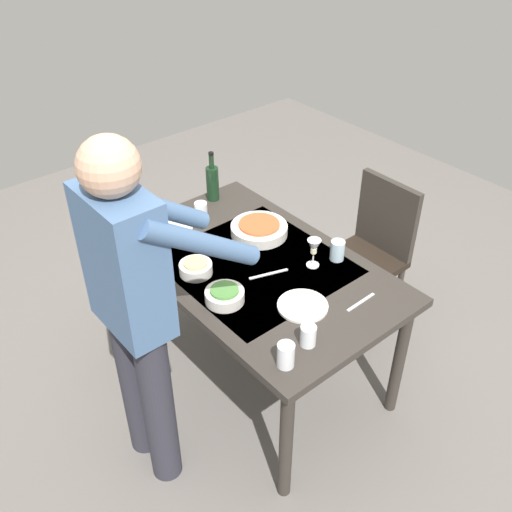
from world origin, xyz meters
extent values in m
plane|color=#66605B|center=(0.00, 0.00, 0.00)|extent=(6.00, 6.00, 0.00)
cube|color=#332D28|center=(0.00, 0.00, 0.74)|extent=(1.45, 0.90, 0.04)
cube|color=#C6AD89|center=(0.00, 0.00, 0.76)|extent=(0.80, 0.77, 0.00)
cylinder|color=#332D28|center=(-0.66, -0.38, 0.36)|extent=(0.06, 0.06, 0.72)
cylinder|color=#332D28|center=(0.66, -0.38, 0.36)|extent=(0.06, 0.06, 0.72)
cylinder|color=#332D28|center=(-0.66, 0.38, 0.36)|extent=(0.06, 0.06, 0.72)
cylinder|color=#332D28|center=(0.66, 0.38, 0.36)|extent=(0.06, 0.06, 0.72)
cube|color=black|center=(-0.07, -0.75, 0.45)|extent=(0.40, 0.40, 0.04)
cube|color=#332D28|center=(-0.07, -0.93, 0.70)|extent=(0.40, 0.04, 0.45)
cylinder|color=#332D28|center=(-0.24, -0.92, 0.23)|extent=(0.04, 0.04, 0.43)
cylinder|color=#332D28|center=(0.10, -0.92, 0.23)|extent=(0.04, 0.04, 0.43)
cylinder|color=#332D28|center=(-0.24, -0.58, 0.23)|extent=(0.04, 0.04, 0.43)
cylinder|color=#332D28|center=(0.10, -0.58, 0.23)|extent=(0.04, 0.04, 0.43)
cylinder|color=#2D2D38|center=(-0.01, 0.73, 0.44)|extent=(0.14, 0.14, 0.88)
cylinder|color=#2D2D38|center=(-0.21, 0.73, 0.44)|extent=(0.14, 0.14, 0.88)
cube|color=#47668E|center=(-0.11, 0.73, 1.18)|extent=(0.36, 0.20, 0.60)
sphere|color=tan|center=(-0.11, 0.73, 1.58)|extent=(0.22, 0.22, 0.22)
cylinder|color=#47668E|center=(0.06, 0.49, 1.25)|extent=(0.08, 0.52, 0.40)
cylinder|color=#47668E|center=(-0.28, 0.49, 1.25)|extent=(0.08, 0.52, 0.40)
cylinder|color=black|center=(0.64, -0.22, 0.86)|extent=(0.07, 0.07, 0.20)
cylinder|color=black|center=(0.64, -0.22, 1.00)|extent=(0.03, 0.03, 0.08)
cylinder|color=black|center=(0.64, -0.22, 1.05)|extent=(0.03, 0.03, 0.02)
cylinder|color=white|center=(-0.19, -0.21, 0.76)|extent=(0.06, 0.06, 0.01)
cylinder|color=white|center=(-0.19, -0.21, 0.80)|extent=(0.01, 0.01, 0.07)
cone|color=white|center=(-0.19, -0.21, 0.87)|extent=(0.07, 0.07, 0.07)
cylinder|color=beige|center=(-0.19, -0.21, 0.85)|extent=(0.03, 0.03, 0.03)
cylinder|color=silver|center=(-0.56, 0.19, 0.80)|extent=(0.07, 0.07, 0.09)
cylinder|color=silver|center=(0.51, -0.04, 0.81)|extent=(0.07, 0.07, 0.10)
cylinder|color=silver|center=(-0.22, -0.34, 0.81)|extent=(0.07, 0.07, 0.10)
cylinder|color=silver|center=(-0.59, 0.34, 0.81)|extent=(0.07, 0.07, 0.11)
cylinder|color=silver|center=(0.19, -0.18, 0.78)|extent=(0.30, 0.30, 0.05)
cylinder|color=#C6562D|center=(0.19, -0.18, 0.81)|extent=(0.22, 0.22, 0.03)
cylinder|color=silver|center=(-0.12, 0.29, 0.78)|extent=(0.18, 0.18, 0.05)
cylinder|color=#4C843D|center=(-0.12, 0.29, 0.81)|extent=(0.13, 0.13, 0.03)
cylinder|color=silver|center=(0.13, 0.27, 0.78)|extent=(0.16, 0.16, 0.05)
cylinder|color=tan|center=(0.13, 0.27, 0.81)|extent=(0.12, 0.12, 0.03)
cylinder|color=silver|center=(0.53, 0.15, 0.76)|extent=(0.23, 0.23, 0.01)
cylinder|color=silver|center=(-0.38, 0.04, 0.76)|extent=(0.23, 0.23, 0.01)
cube|color=silver|center=(-0.10, 0.01, 0.76)|extent=(0.08, 0.19, 0.00)
cube|color=silver|center=(-0.53, -0.18, 0.76)|extent=(0.02, 0.18, 0.00)
camera|label=1|loc=(-1.75, 1.46, 2.47)|focal=40.60mm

